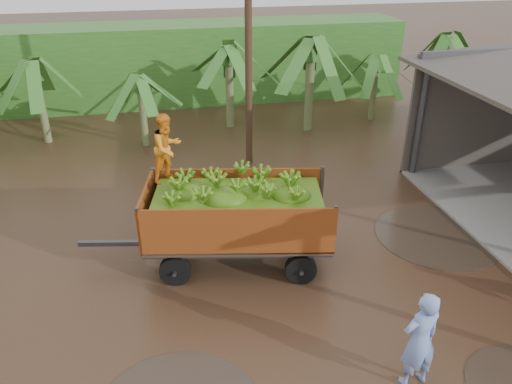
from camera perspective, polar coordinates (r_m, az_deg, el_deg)
ground at (r=11.41m, az=6.64°, el=-12.39°), size 100.00×100.00×0.00m
hedge_north at (r=24.89m, az=-9.43°, el=14.31°), size 22.00×3.00×3.60m
banana_trailer at (r=11.93m, az=-2.29°, el=-2.41°), size 6.21×2.90×3.68m
man_blue at (r=9.46m, az=18.19°, el=-15.78°), size 0.79×0.57×2.00m
utility_pole at (r=16.61m, az=-0.87°, el=17.37°), size 1.20×0.24×8.65m
banana_plants at (r=15.70m, az=-21.22°, el=5.25°), size 24.83×20.53×4.12m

